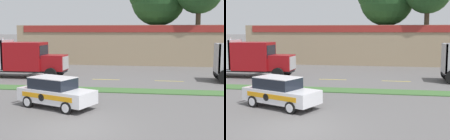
{
  "view_description": "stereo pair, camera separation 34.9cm",
  "coord_description": "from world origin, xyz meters",
  "views": [
    {
      "loc": [
        3.64,
        -12.53,
        4.23
      ],
      "look_at": [
        0.39,
        8.72,
        1.49
      ],
      "focal_mm": 50.0,
      "sensor_mm": 36.0,
      "label": 1
    },
    {
      "loc": [
        3.99,
        -12.47,
        4.23
      ],
      "look_at": [
        0.39,
        8.72,
        1.49
      ],
      "focal_mm": 50.0,
      "sensor_mm": 36.0,
      "label": 2
    }
  ],
  "objects": [
    {
      "name": "ground_plane",
      "position": [
        0.0,
        0.0,
        0.0
      ],
      "size": [
        600.0,
        600.0,
        0.0
      ],
      "primitive_type": "plane",
      "color": "#5B5959"
    },
    {
      "name": "grass_verge",
      "position": [
        0.0,
        8.9,
        0.03
      ],
      "size": [
        120.0,
        1.71,
        0.06
      ],
      "primitive_type": "cube",
      "color": "#3D6633",
      "rests_on": "ground_plane"
    },
    {
      "name": "centre_line_3",
      "position": [
        -6.33,
        13.76,
        0.0
      ],
      "size": [
        2.4,
        0.14,
        0.01
      ],
      "primitive_type": "cube",
      "color": "yellow",
      "rests_on": "ground_plane"
    },
    {
      "name": "centre_line_4",
      "position": [
        -0.93,
        13.76,
        0.0
      ],
      "size": [
        2.4,
        0.14,
        0.01
      ],
      "primitive_type": "cube",
      "color": "yellow",
      "rests_on": "ground_plane"
    },
    {
      "name": "centre_line_5",
      "position": [
        4.47,
        13.76,
        0.0
      ],
      "size": [
        2.4,
        0.14,
        0.01
      ],
      "primitive_type": "cube",
      "color": "yellow",
      "rests_on": "ground_plane"
    },
    {
      "name": "dump_truck_lead",
      "position": [
        -9.55,
        13.89,
        1.65
      ],
      "size": [
        12.17,
        2.59,
        3.6
      ],
      "color": "black",
      "rests_on": "ground_plane"
    },
    {
      "name": "rally_car",
      "position": [
        -1.99,
        3.67,
        0.86
      ],
      "size": [
        4.67,
        3.23,
        1.72
      ],
      "color": "white",
      "rests_on": "ground_plane"
    },
    {
      "name": "store_building_backdrop",
      "position": [
        5.08,
        30.62,
        2.44
      ],
      "size": [
        38.5,
        12.1,
        4.86
      ],
      "color": "#9E896B",
      "rests_on": "ground_plane"
    }
  ]
}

